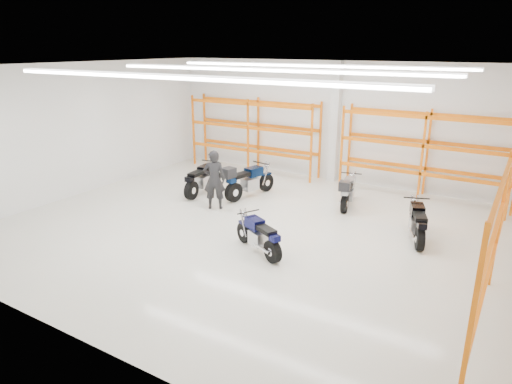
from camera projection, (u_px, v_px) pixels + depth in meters
The scene contains 11 objects.
ground at pixel (254, 229), 13.05m from camera, with size 14.00×14.00×0.00m, color silver.
room_shell at pixel (254, 114), 12.06m from camera, with size 14.02×12.02×4.51m.
motorcycle_main at pixel (259, 237), 11.41m from camera, with size 1.80×1.02×0.96m.
motorcycle_back_a at pixel (202, 180), 16.01m from camera, with size 0.73×2.19×1.08m.
motorcycle_back_b at pixel (246, 181), 15.58m from camera, with size 0.93×2.35×1.21m.
motorcycle_back_c at pixel (347, 192), 14.66m from camera, with size 0.80×2.09×1.08m.
motorcycle_back_d at pixel (417, 224), 12.18m from camera, with size 0.93×2.00×1.02m.
standing_man at pixel (214, 180), 14.44m from camera, with size 0.70×0.46×1.92m, color black.
structural_column at pixel (335, 123), 17.09m from camera, with size 0.32×0.32×4.50m, color white.
pallet_racking_back_left at pixel (253, 128), 18.64m from camera, with size 5.67×0.87×3.00m.
pallet_racking_back_right at pixel (426, 147), 15.27m from camera, with size 5.67×0.87×3.00m.
Camera 1 is at (6.35, -10.29, 5.02)m, focal length 32.00 mm.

